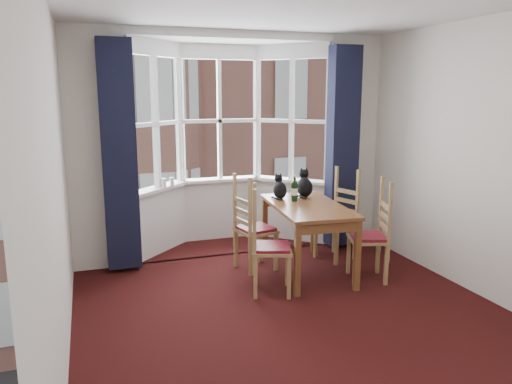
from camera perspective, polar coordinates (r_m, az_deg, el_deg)
name	(u,v)px	position (r m, az deg, el deg)	size (l,w,h in m)	color
floor	(308,328)	(4.63, 5.92, -15.25)	(4.50, 4.50, 0.00)	black
wall_left	(54,188)	(3.81, -22.07, 0.42)	(4.50, 4.50, 0.00)	silver
wall_right	(500,163)	(5.35, 26.13, 3.03)	(4.50, 4.50, 0.00)	silver
wall_back_pier_left	(97,151)	(6.03, -17.68, 4.47)	(0.70, 0.12, 2.80)	silver
wall_back_pier_right	(351,142)	(6.93, 10.84, 5.63)	(0.70, 0.12, 2.80)	silver
bay_window	(224,142)	(6.77, -3.64, 5.68)	(2.76, 0.94, 2.80)	white
curtain_left	(119,157)	(5.87, -15.36, 3.93)	(0.38, 0.22, 2.60)	black
curtain_right	(342,148)	(6.67, 9.86, 5.01)	(0.38, 0.22, 2.60)	black
dining_table	(307,213)	(5.75, 5.87, -2.43)	(0.89, 1.48, 0.81)	brown
chair_left_near	(263,249)	(5.20, 0.82, -6.52)	(0.52, 0.53, 0.92)	#A2824E
chair_left_far	(249,231)	(5.84, -0.81, -4.51)	(0.48, 0.49, 0.92)	#A2824E
chair_right_near	(376,238)	(5.71, 13.55, -5.18)	(0.51, 0.52, 0.92)	#A2824E
chair_right_far	(341,221)	(6.38, 9.68, -3.28)	(0.51, 0.53, 0.92)	#A2824E
cat_left	(280,189)	(6.02, 2.73, 0.37)	(0.18, 0.24, 0.31)	black
cat_right	(305,186)	(6.14, 5.57, 0.73)	(0.25, 0.30, 0.36)	black
wine_bottle	(295,190)	(5.88, 4.43, 0.23)	(0.08, 0.08, 0.30)	black
candle_tall	(164,183)	(6.51, -10.48, 1.06)	(0.06, 0.06, 0.11)	white
candle_short	(172,182)	(6.56, -9.59, 1.17)	(0.06, 0.06, 0.11)	white
street	(117,207)	(36.93, -15.62, -1.67)	(80.00, 80.00, 0.00)	#333335
tenement_building	(138,106)	(17.85, -13.33, 9.56)	(18.40, 7.80, 15.20)	#955D4D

